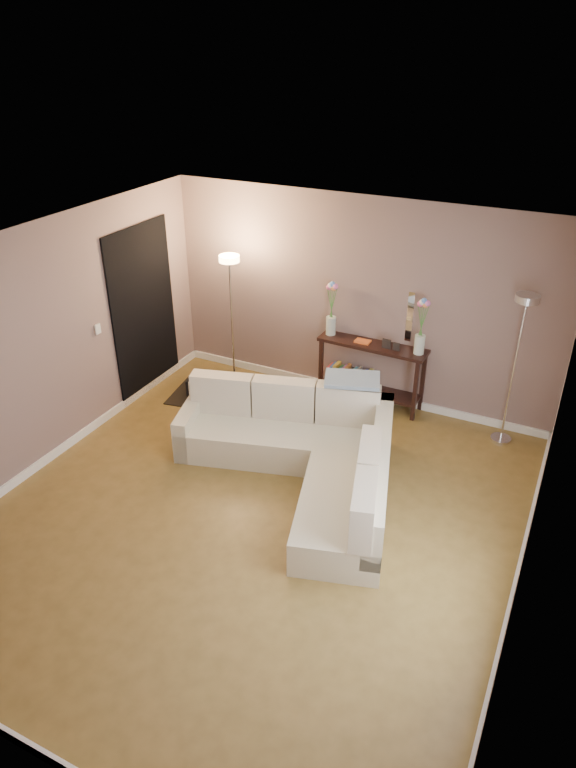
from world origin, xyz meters
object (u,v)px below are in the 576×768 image
at_px(console_table, 365,368).
at_px(floor_lamp_lit, 231,296).
at_px(floor_lamp_unlit, 519,341).
at_px(sectional_sofa, 307,451).

xyz_separation_m(console_table, floor_lamp_lit, (-1.73, -0.34, 0.80)).
xyz_separation_m(floor_lamp_lit, floor_lamp_unlit, (3.50, 0.20, 0.01)).
distance_m(sectional_sofa, floor_lamp_lit, 2.44).
relative_size(console_table, floor_lamp_lit, 0.77).
bearing_deg(sectional_sofa, console_table, 90.16).
relative_size(sectional_sofa, console_table, 2.08).
bearing_deg(sectional_sofa, floor_lamp_lit, 140.59).
bearing_deg(sectional_sofa, floor_lamp_unlit, 42.52).
relative_size(sectional_sofa, floor_lamp_unlit, 1.59).
bearing_deg(floor_lamp_lit, floor_lamp_unlit, 3.28).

